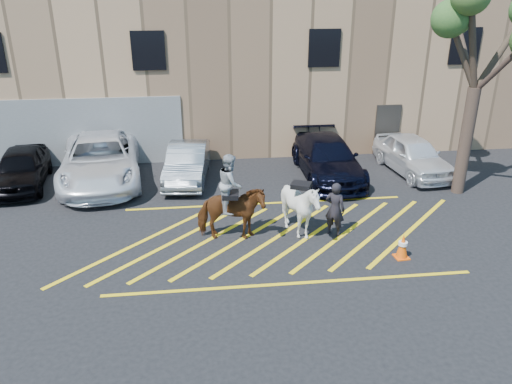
{
  "coord_description": "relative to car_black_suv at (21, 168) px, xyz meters",
  "views": [
    {
      "loc": [
        -2.15,
        -13.38,
        7.09
      ],
      "look_at": [
        -0.57,
        0.2,
        1.3
      ],
      "focal_mm": 35.0,
      "sensor_mm": 36.0,
      "label": 1
    }
  ],
  "objects": [
    {
      "name": "tree",
      "position": [
        15.86,
        -2.42,
        4.98
      ],
      "size": [
        3.99,
        4.37,
        7.31
      ],
      "color": "#4B372D",
      "rests_on": "ground"
    },
    {
      "name": "car_silver_sedan",
      "position": [
        6.1,
        -0.05,
        -0.03
      ],
      "size": [
        1.86,
        4.28,
        1.37
      ],
      "primitive_type": "imported",
      "rotation": [
        0.0,
        0.0,
        -0.1
      ],
      "color": "#8E949B",
      "rests_on": "ground"
    },
    {
      "name": "car_white_suv",
      "position": [
        15.0,
        -0.27,
        0.02
      ],
      "size": [
        2.21,
        4.46,
        1.46
      ],
      "primitive_type": "imported",
      "rotation": [
        0.0,
        0.0,
        0.11
      ],
      "color": "white",
      "rests_on": "ground"
    },
    {
      "name": "traffic_cone",
      "position": [
        12.05,
        -6.71,
        -0.35
      ],
      "size": [
        0.41,
        0.41,
        0.73
      ],
      "color": "#FF580A",
      "rests_on": "ground"
    },
    {
      "name": "mounted_bay",
      "position": [
        7.42,
        -5.08,
        0.36
      ],
      "size": [
        2.09,
        1.11,
        2.65
      ],
      "color": "#5E3316",
      "rests_on": "ground"
    },
    {
      "name": "car_black_suv",
      "position": [
        0.0,
        0.0,
        0.0
      ],
      "size": [
        2.18,
        4.37,
        1.43
      ],
      "primitive_type": "imported",
      "rotation": [
        0.0,
        0.0,
        0.12
      ],
      "color": "black",
      "rests_on": "ground"
    },
    {
      "name": "warehouse",
      "position": [
        8.77,
        7.14,
        2.94
      ],
      "size": [
        32.42,
        10.2,
        7.3
      ],
      "color": "tan",
      "rests_on": "ground"
    },
    {
      "name": "saddled_white",
      "position": [
        9.48,
        -5.08,
        0.2
      ],
      "size": [
        2.02,
        2.11,
        1.83
      ],
      "color": "silver",
      "rests_on": "ground"
    },
    {
      "name": "car_white_pickup",
      "position": [
        2.84,
        0.2,
        0.14
      ],
      "size": [
        3.53,
        6.44,
        1.71
      ],
      "primitive_type": "imported",
      "rotation": [
        0.0,
        0.0,
        0.12
      ],
      "color": "white",
      "rests_on": "ground"
    },
    {
      "name": "hatching_zone",
      "position": [
        8.78,
        -5.15,
        -0.71
      ],
      "size": [
        12.6,
        5.12,
        0.01
      ],
      "color": "yellow",
      "rests_on": "ground"
    },
    {
      "name": "car_blue_suv",
      "position": [
        11.51,
        -0.31,
        0.04
      ],
      "size": [
        2.15,
        5.22,
        1.51
      ],
      "primitive_type": "imported",
      "rotation": [
        0.0,
        0.0,
        0.01
      ],
      "color": "black",
      "rests_on": "ground"
    },
    {
      "name": "ground",
      "position": [
        8.78,
        -4.85,
        -0.72
      ],
      "size": [
        90.0,
        90.0,
        0.0
      ],
      "primitive_type": "plane",
      "color": "black",
      "rests_on": "ground"
    },
    {
      "name": "handler",
      "position": [
        10.52,
        -5.15,
        0.13
      ],
      "size": [
        0.73,
        0.69,
        1.69
      ],
      "primitive_type": "imported",
      "rotation": [
        0.0,
        0.0,
        2.49
      ],
      "color": "black",
      "rests_on": "ground"
    }
  ]
}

